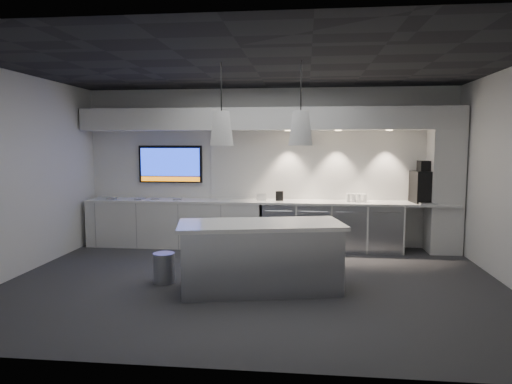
# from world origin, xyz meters

# --- Properties ---
(floor) EXTENTS (7.00, 7.00, 0.00)m
(floor) POSITION_xyz_m (0.00, 0.00, 0.00)
(floor) COLOR #333335
(floor) RESTS_ON ground
(ceiling) EXTENTS (7.00, 7.00, 0.00)m
(ceiling) POSITION_xyz_m (0.00, 0.00, 3.00)
(ceiling) COLOR black
(ceiling) RESTS_ON wall_back
(wall_back) EXTENTS (7.00, 0.00, 7.00)m
(wall_back) POSITION_xyz_m (0.00, 2.50, 1.50)
(wall_back) COLOR white
(wall_back) RESTS_ON floor
(wall_front) EXTENTS (7.00, 0.00, 7.00)m
(wall_front) POSITION_xyz_m (0.00, -2.50, 1.50)
(wall_front) COLOR white
(wall_front) RESTS_ON floor
(wall_left) EXTENTS (0.00, 7.00, 7.00)m
(wall_left) POSITION_xyz_m (-3.50, 0.00, 1.50)
(wall_left) COLOR white
(wall_left) RESTS_ON floor
(back_counter) EXTENTS (6.80, 0.65, 0.04)m
(back_counter) POSITION_xyz_m (0.00, 2.17, 0.88)
(back_counter) COLOR white
(back_counter) RESTS_ON left_base_cabinets
(left_base_cabinets) EXTENTS (3.30, 0.63, 0.86)m
(left_base_cabinets) POSITION_xyz_m (-1.75, 2.17, 0.43)
(left_base_cabinets) COLOR silver
(left_base_cabinets) RESTS_ON floor
(fridge_unit_a) EXTENTS (0.60, 0.61, 0.85)m
(fridge_unit_a) POSITION_xyz_m (0.25, 2.17, 0.42)
(fridge_unit_a) COLOR #989BA1
(fridge_unit_a) RESTS_ON floor
(fridge_unit_b) EXTENTS (0.60, 0.61, 0.85)m
(fridge_unit_b) POSITION_xyz_m (0.88, 2.17, 0.42)
(fridge_unit_b) COLOR #989BA1
(fridge_unit_b) RESTS_ON floor
(fridge_unit_c) EXTENTS (0.60, 0.61, 0.85)m
(fridge_unit_c) POSITION_xyz_m (1.51, 2.17, 0.42)
(fridge_unit_c) COLOR #989BA1
(fridge_unit_c) RESTS_ON floor
(fridge_unit_d) EXTENTS (0.60, 0.61, 0.85)m
(fridge_unit_d) POSITION_xyz_m (2.14, 2.17, 0.42)
(fridge_unit_d) COLOR #989BA1
(fridge_unit_d) RESTS_ON floor
(backsplash) EXTENTS (4.60, 0.03, 1.30)m
(backsplash) POSITION_xyz_m (1.20, 2.48, 1.55)
(backsplash) COLOR silver
(backsplash) RESTS_ON wall_back
(soffit) EXTENTS (6.90, 0.60, 0.40)m
(soffit) POSITION_xyz_m (0.00, 2.20, 2.40)
(soffit) COLOR silver
(soffit) RESTS_ON wall_back
(column) EXTENTS (0.55, 0.55, 2.60)m
(column) POSITION_xyz_m (3.20, 2.20, 1.30)
(column) COLOR silver
(column) RESTS_ON floor
(wall_tv) EXTENTS (1.25, 0.07, 0.72)m
(wall_tv) POSITION_xyz_m (-1.90, 2.45, 1.56)
(wall_tv) COLOR black
(wall_tv) RESTS_ON wall_back
(island) EXTENTS (2.30, 1.36, 0.91)m
(island) POSITION_xyz_m (0.14, -0.30, 0.46)
(island) COLOR #989BA1
(island) RESTS_ON floor
(bin) EXTENTS (0.39, 0.39, 0.43)m
(bin) POSITION_xyz_m (-1.24, -0.13, 0.21)
(bin) COLOR #989BA1
(bin) RESTS_ON floor
(coffee_machine) EXTENTS (0.46, 0.62, 0.75)m
(coffee_machine) POSITION_xyz_m (2.85, 2.20, 1.21)
(coffee_machine) COLOR black
(coffee_machine) RESTS_ON back_counter
(sign_black) EXTENTS (0.14, 0.06, 0.18)m
(sign_black) POSITION_xyz_m (0.25, 2.17, 0.99)
(sign_black) COLOR black
(sign_black) RESTS_ON back_counter
(sign_white) EXTENTS (0.18, 0.04, 0.14)m
(sign_white) POSITION_xyz_m (-0.09, 2.13, 0.97)
(sign_white) COLOR white
(sign_white) RESTS_ON back_counter
(cup_cluster) EXTENTS (0.37, 0.17, 0.15)m
(cup_cluster) POSITION_xyz_m (1.65, 2.18, 0.97)
(cup_cluster) COLOR white
(cup_cluster) RESTS_ON back_counter
(tray_a) EXTENTS (0.17, 0.17, 0.02)m
(tray_a) POSITION_xyz_m (-2.96, 2.10, 0.91)
(tray_a) COLOR gray
(tray_a) RESTS_ON back_counter
(tray_b) EXTENTS (0.20, 0.20, 0.02)m
(tray_b) POSITION_xyz_m (-2.40, 2.08, 0.91)
(tray_b) COLOR gray
(tray_b) RESTS_ON back_counter
(tray_c) EXTENTS (0.20, 0.20, 0.02)m
(tray_c) POSITION_xyz_m (-2.13, 2.14, 0.91)
(tray_c) COLOR gray
(tray_c) RESTS_ON back_counter
(tray_d) EXTENTS (0.18, 0.18, 0.02)m
(tray_d) POSITION_xyz_m (-1.68, 2.12, 0.91)
(tray_d) COLOR gray
(tray_d) RESTS_ON back_counter
(pendant_left) EXTENTS (0.31, 0.31, 1.14)m
(pendant_left) POSITION_xyz_m (-0.37, -0.30, 2.15)
(pendant_left) COLOR silver
(pendant_left) RESTS_ON ceiling
(pendant_right) EXTENTS (0.31, 0.31, 1.14)m
(pendant_right) POSITION_xyz_m (0.65, -0.30, 2.15)
(pendant_right) COLOR silver
(pendant_right) RESTS_ON ceiling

